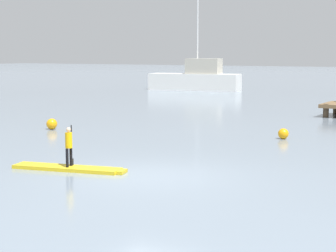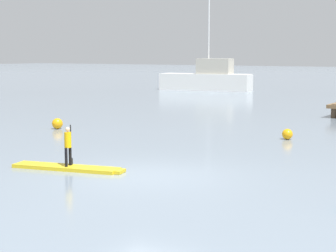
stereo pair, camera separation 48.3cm
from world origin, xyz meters
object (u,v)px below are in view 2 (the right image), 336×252
at_px(fishing_boat_green_midground, 208,78).
at_px(mooring_buoy_near, 287,134).
at_px(mooring_buoy_mid, 57,124).
at_px(paddleboard_near, 68,168).
at_px(paddler_child_solo, 68,144).

relative_size(fishing_boat_green_midground, mooring_buoy_near, 20.70).
bearing_deg(mooring_buoy_near, fishing_boat_green_midground, 124.08).
bearing_deg(mooring_buoy_mid, paddleboard_near, -45.46).
bearing_deg(paddler_child_solo, mooring_buoy_near, 70.26).
bearing_deg(paddler_child_solo, fishing_boat_green_midground, 111.96).
xyz_separation_m(paddler_child_solo, mooring_buoy_near, (3.04, 8.48, -0.50)).
bearing_deg(paddler_child_solo, mooring_buoy_mid, 134.59).
bearing_deg(mooring_buoy_mid, paddler_child_solo, -45.41).
distance_m(paddleboard_near, mooring_buoy_near, 9.02).
height_order(fishing_boat_green_midground, mooring_buoy_near, fishing_boat_green_midground).
height_order(paddler_child_solo, mooring_buoy_near, paddler_child_solo).
bearing_deg(mooring_buoy_near, paddleboard_near, -109.71).
bearing_deg(paddleboard_near, fishing_boat_green_midground, 111.95).
distance_m(paddler_child_solo, fishing_boat_green_midground, 34.63).
xyz_separation_m(paddler_child_solo, mooring_buoy_mid, (-6.15, 6.24, -0.47)).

